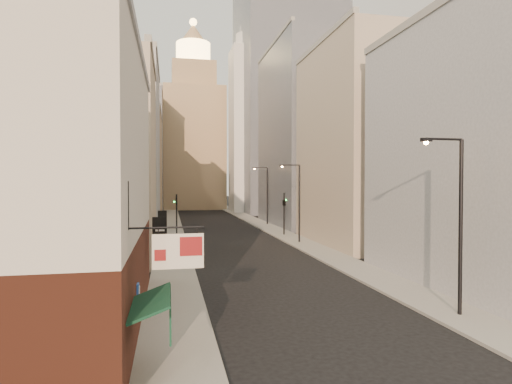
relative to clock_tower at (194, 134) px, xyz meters
name	(u,v)px	position (x,y,z in m)	size (l,w,h in m)	color
sidewalk_left	(171,223)	(-5.50, -37.00, -17.56)	(3.00, 140.00, 0.15)	gray
sidewalk_right	(255,222)	(7.50, -37.00, -17.56)	(3.00, 140.00, 0.15)	gray
near_building_left	(69,189)	(-9.99, -83.00, -11.61)	(8.30, 23.04, 12.30)	#5A291C
left_bldg_beige	(103,161)	(-11.00, -66.00, -9.63)	(8.00, 12.00, 16.00)	tan
left_bldg_grey	(124,151)	(-11.00, -50.00, -7.63)	(8.00, 16.00, 20.00)	gray
left_bldg_tan	(135,168)	(-11.00, -32.00, -9.13)	(8.00, 18.00, 17.00)	tan
left_bldg_wingrid	(143,154)	(-11.00, -12.00, -5.63)	(8.00, 20.00, 24.00)	gray
right_bldg_grey	(486,154)	(13.00, -80.00, -9.63)	(8.00, 16.00, 16.00)	gray
right_bldg_beige	(357,146)	(13.00, -62.00, -7.63)	(8.00, 16.00, 20.00)	tan
right_bldg_wingrid	(299,137)	(13.00, -42.00, -4.63)	(8.00, 20.00, 26.00)	gray
highrise	(287,91)	(19.00, -14.00, 8.02)	(21.00, 23.00, 51.20)	gray
clock_tower	(194,134)	(0.00, 0.00, 0.00)	(14.00, 14.00, 44.90)	tan
white_tower	(250,123)	(11.00, -14.00, 0.97)	(8.00, 8.00, 41.50)	silver
streetlamp_near	(457,216)	(7.28, -85.07, -12.87)	(2.19, 0.23, 8.33)	black
streetlamp_mid	(297,198)	(7.12, -60.56, -13.01)	(2.12, 0.47, 8.09)	black
streetlamp_far	(266,192)	(8.07, -41.81, -12.80)	(2.16, 0.80, 8.46)	black
traffic_light_left	(177,207)	(-4.99, -56.49, -14.01)	(0.56, 0.47, 5.00)	black
traffic_light_right	(284,203)	(7.43, -54.25, -13.74)	(0.66, 0.65, 5.00)	black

